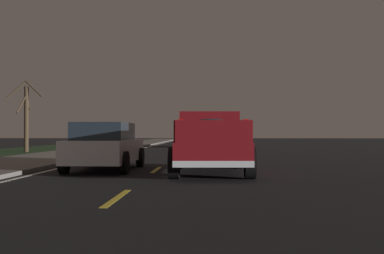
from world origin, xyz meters
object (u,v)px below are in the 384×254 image
at_px(sedan_white, 105,146).
at_px(sedan_silver, 206,138).
at_px(bare_tree_far, 26,116).
at_px(pickup_truck, 210,141).

distance_m(sedan_white, sedan_silver, 23.89).
relative_size(sedan_silver, bare_tree_far, 0.99).
bearing_deg(pickup_truck, bare_tree_far, 37.78).
xyz_separation_m(pickup_truck, bare_tree_far, (14.80, 11.47, 1.29)).
distance_m(pickup_truck, bare_tree_far, 18.77).
distance_m(sedan_white, bare_tree_far, 16.14).
height_order(sedan_white, bare_tree_far, bare_tree_far).
bearing_deg(pickup_truck, sedan_white, 75.03).
relative_size(sedan_white, bare_tree_far, 0.98).
relative_size(pickup_truck, sedan_white, 1.24).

